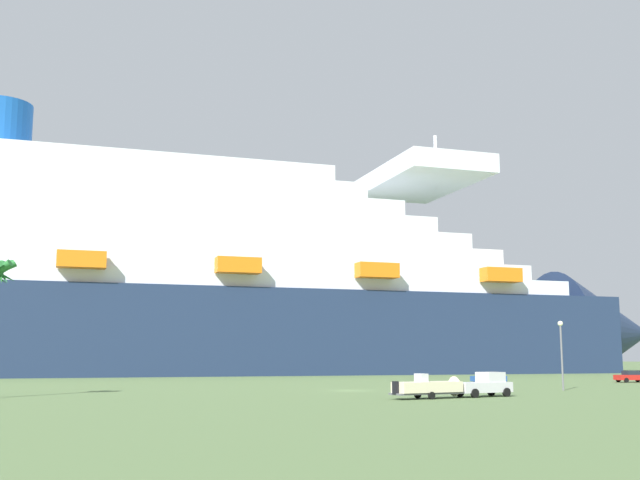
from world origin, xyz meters
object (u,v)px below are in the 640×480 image
at_px(cruise_ship, 145,288).
at_px(parked_car_blue_suv, 488,377).
at_px(small_boat_on_trailer, 434,387).
at_px(street_lamp, 561,344).
at_px(parked_car_red_hatchback, 632,376).
at_px(pickup_truck, 484,385).

bearing_deg(cruise_ship, parked_car_blue_suv, -58.65).
xyz_separation_m(cruise_ship, small_boat_on_trailer, (13.98, -89.40, -15.54)).
relative_size(small_boat_on_trailer, street_lamp, 1.19).
relative_size(small_boat_on_trailer, parked_car_blue_suv, 1.92).
xyz_separation_m(small_boat_on_trailer, parked_car_red_hatchback, (45.11, 26.32, -0.13)).
distance_m(small_boat_on_trailer, street_lamp, 22.64).
relative_size(cruise_ship, parked_car_red_hatchback, 47.33).
height_order(street_lamp, parked_car_blue_suv, street_lamp).
height_order(small_boat_on_trailer, parked_car_blue_suv, small_boat_on_trailer).
xyz_separation_m(cruise_ship, street_lamp, (34.37, -80.36, -11.63)).
distance_m(street_lamp, parked_car_blue_suv, 19.87).
relative_size(small_boat_on_trailer, parked_car_red_hatchback, 1.82).
xyz_separation_m(pickup_truck, parked_car_blue_suv, (17.54, 27.26, -0.21)).
relative_size(street_lamp, parked_car_red_hatchback, 1.53).
bearing_deg(parked_car_blue_suv, pickup_truck, -122.75).
height_order(parked_car_blue_suv, parked_car_red_hatchback, same).
height_order(small_boat_on_trailer, parked_car_red_hatchback, small_boat_on_trailer).
relative_size(pickup_truck, parked_car_blue_suv, 1.28).
xyz_separation_m(small_boat_on_trailer, street_lamp, (20.39, 9.04, 3.90)).
relative_size(parked_car_blue_suv, parked_car_red_hatchback, 0.94).
distance_m(cruise_ship, parked_car_blue_suv, 73.26).
bearing_deg(parked_car_red_hatchback, pickup_truck, -147.29).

